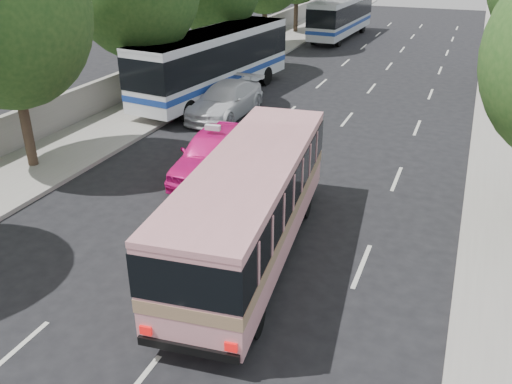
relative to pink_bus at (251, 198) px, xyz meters
The scene contains 10 objects.
ground 4.01m from the pink_bus, 111.28° to the right, with size 120.00×120.00×0.00m, color black.
sidewalk_left 19.39m from the pink_bus, 120.52° to the left, with size 4.00×90.00×0.15m, color #9E998E.
low_wall 20.31m from the pink_bus, 124.91° to the left, with size 0.30×90.00×1.50m, color #9E998E.
tree_left_b 10.86m from the pink_bus, 165.15° to the left, with size 5.70×5.70×8.88m.
pink_bus is the anchor object (origin of this frame).
pink_taxi 5.72m from the pink_bus, 125.83° to the left, with size 2.00×4.97×1.69m, color #EF1485.
white_pickup 12.50m from the pink_bus, 117.78° to the left, with size 2.15×5.28×1.53m, color silver.
tour_coach_front 15.64m from the pink_bus, 119.12° to the left, with size 3.89×11.69×3.43m.
tour_coach_rear 34.13m from the pink_bus, 99.80° to the left, with size 2.86×10.75×3.18m.
taxi_roof_sign 5.65m from the pink_bus, 125.83° to the left, with size 0.55×0.18×0.18m, color silver.
Camera 1 is at (6.06, -8.16, 7.93)m, focal length 38.00 mm.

